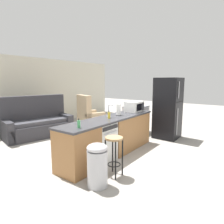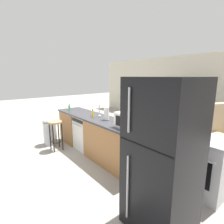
{
  "view_description": "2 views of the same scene",
  "coord_description": "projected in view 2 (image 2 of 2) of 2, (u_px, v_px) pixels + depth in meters",
  "views": [
    {
      "loc": [
        -3.51,
        -2.69,
        1.76
      ],
      "look_at": [
        0.63,
        0.3,
        0.94
      ],
      "focal_mm": 32.0,
      "sensor_mm": 36.0,
      "label": 1
    },
    {
      "loc": [
        3.44,
        -2.19,
        1.84
      ],
      "look_at": [
        0.32,
        0.33,
        1.0
      ],
      "focal_mm": 28.0,
      "sensor_mm": 36.0,
      "label": 2
    }
  ],
  "objects": [
    {
      "name": "kettle",
      "position": [
        199.0,
        128.0,
        2.9
      ],
      "size": [
        0.21,
        0.17,
        0.19
      ],
      "color": "red",
      "rests_on": "stove_range"
    },
    {
      "name": "bar_stool",
      "position": [
        56.0,
        129.0,
        4.33
      ],
      "size": [
        0.32,
        0.32,
        0.74
      ],
      "color": "tan",
      "rests_on": "ground_plane"
    },
    {
      "name": "wall_back",
      "position": [
        193.0,
        91.0,
        6.44
      ],
      "size": [
        10.0,
        0.06,
        2.6
      ],
      "color": "beige",
      "rests_on": "ground_plane"
    },
    {
      "name": "microwave",
      "position": [
        130.0,
        120.0,
        3.18
      ],
      "size": [
        0.5,
        0.37,
        0.28
      ],
      "color": "white",
      "rests_on": "kitchen_counter"
    },
    {
      "name": "couch",
      "position": [
        166.0,
        119.0,
        5.94
      ],
      "size": [
        2.15,
        1.34,
        1.27
      ],
      "color": "#2D2D33",
      "rests_on": "ground_plane"
    },
    {
      "name": "dishwasher",
      "position": [
        88.0,
        132.0,
        4.45
      ],
      "size": [
        0.58,
        0.61,
        0.84
      ],
      "color": "white",
      "rests_on": "ground_plane"
    },
    {
      "name": "trash_bin",
      "position": [
        50.0,
        131.0,
        4.72
      ],
      "size": [
        0.35,
        0.35,
        0.74
      ],
      "color": "#B7B7BC",
      "rests_on": "ground_plane"
    },
    {
      "name": "kitchen_counter",
      "position": [
        99.0,
        138.0,
        4.08
      ],
      "size": [
        2.94,
        0.66,
        0.9
      ],
      "color": "#9E6B3D",
      "rests_on": "ground_plane"
    },
    {
      "name": "sink_faucet",
      "position": [
        99.0,
        111.0,
        4.04
      ],
      "size": [
        0.07,
        0.18,
        0.3
      ],
      "color": "silver",
      "rests_on": "kitchen_counter"
    },
    {
      "name": "dish_soap_bottle",
      "position": [
        69.0,
        108.0,
        4.83
      ],
      "size": [
        0.06,
        0.06,
        0.18
      ],
      "color": "#4CB266",
      "rests_on": "kitchen_counter"
    },
    {
      "name": "soap_bottle",
      "position": [
        93.0,
        113.0,
        4.09
      ],
      "size": [
        0.06,
        0.06,
        0.18
      ],
      "color": "yellow",
      "rests_on": "kitchen_counter"
    },
    {
      "name": "paper_towel_roll",
      "position": [
        106.0,
        114.0,
        3.76
      ],
      "size": [
        0.14,
        0.14,
        0.28
      ],
      "color": "#4C4C51",
      "rests_on": "kitchen_counter"
    },
    {
      "name": "ground_plane",
      "position": [
        94.0,
        151.0,
        4.35
      ],
      "size": [
        24.0,
        24.0,
        0.0
      ],
      "primitive_type": "plane",
      "color": "gray"
    },
    {
      "name": "refrigerator",
      "position": [
        163.0,
        157.0,
        2.03
      ],
      "size": [
        0.72,
        0.73,
        1.83
      ],
      "color": "black",
      "rests_on": "ground_plane"
    },
    {
      "name": "stove_range",
      "position": [
        202.0,
        164.0,
        2.8
      ],
      "size": [
        0.76,
        0.68,
        0.9
      ],
      "color": "#B7B7BC",
      "rests_on": "ground_plane"
    }
  ]
}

